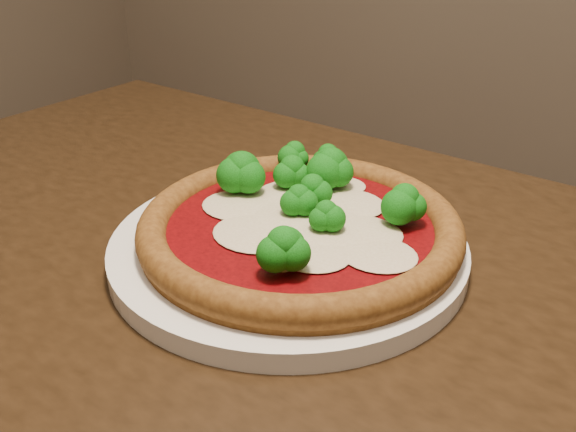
% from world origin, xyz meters
% --- Properties ---
extents(dining_table, '(1.35, 0.94, 0.75)m').
position_xyz_m(dining_table, '(-0.12, -0.01, 0.65)').
color(dining_table, black).
rests_on(dining_table, floor).
extents(plate, '(0.31, 0.31, 0.02)m').
position_xyz_m(plate, '(-0.18, 0.07, 0.76)').
color(plate, white).
rests_on(plate, dining_table).
extents(pizza, '(0.28, 0.28, 0.06)m').
position_xyz_m(pizza, '(-0.17, 0.08, 0.78)').
color(pizza, brown).
rests_on(pizza, plate).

